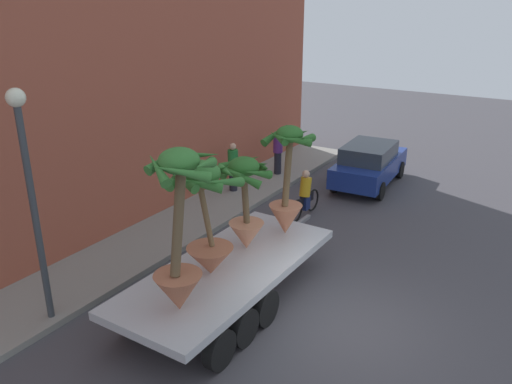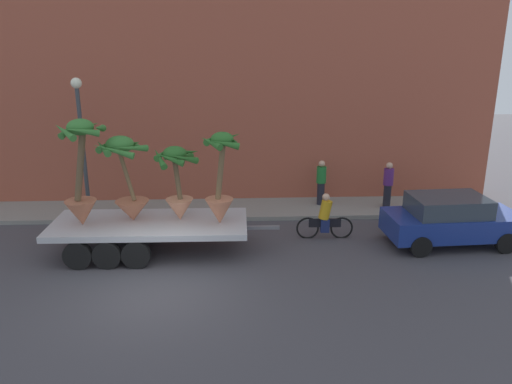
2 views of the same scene
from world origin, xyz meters
TOP-DOWN VIEW (x-y plane):
  - ground_plane at (0.00, 0.00)m, footprint 60.00×60.00m
  - sidewalk at (0.00, 6.10)m, footprint 24.00×2.20m
  - building_facade at (0.00, 7.80)m, footprint 24.00×1.20m
  - flatbed_trailer at (-0.82, 2.49)m, footprint 6.79×2.43m
  - potted_palm_rear at (-1.17, 2.59)m, footprint 1.59×1.51m
  - potted_palm_middle at (0.30, 2.59)m, footprint 1.46×1.50m
  - potted_palm_front at (-2.38, 2.28)m, footprint 1.39×1.33m
  - potted_palm_extra at (1.57, 2.22)m, footprint 1.23×1.29m
  - cyclist at (4.87, 3.34)m, footprint 1.84×0.35m
  - parked_car at (8.68, 2.67)m, footprint 4.18×2.02m
  - pedestrian_near_gate at (7.67, 5.93)m, footprint 0.36×0.36m
  - pedestrian_far_left at (5.24, 6.33)m, footprint 0.36×0.36m
  - street_lamp at (-3.15, 5.30)m, footprint 0.36×0.36m

SIDE VIEW (x-z plane):
  - ground_plane at x=0.00m, z-range 0.00..0.00m
  - sidewalk at x=0.00m, z-range 0.00..0.15m
  - cyclist at x=4.87m, z-range -0.10..1.44m
  - flatbed_trailer at x=-0.82m, z-range 0.27..1.25m
  - parked_car at x=8.68m, z-range 0.03..1.61m
  - pedestrian_near_gate at x=7.67m, z-range 0.19..1.90m
  - pedestrian_far_left at x=5.24m, z-range 0.19..1.90m
  - potted_palm_middle at x=0.30m, z-range 1.02..3.28m
  - potted_palm_extra at x=1.57m, z-range 0.83..3.56m
  - potted_palm_rear at x=-1.17m, z-range 0.98..3.55m
  - potted_palm_front at x=-2.38m, z-range 0.83..3.94m
  - street_lamp at x=-3.15m, z-range 0.82..5.65m
  - building_facade at x=0.00m, z-range 0.00..9.53m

